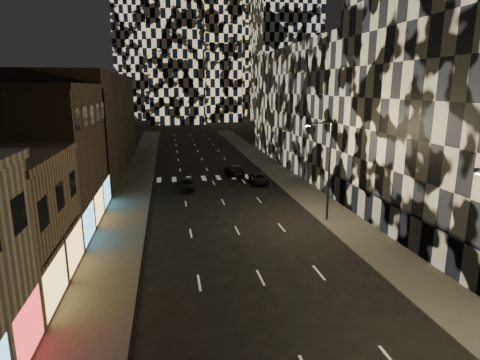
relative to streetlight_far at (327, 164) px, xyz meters
name	(u,v)px	position (x,y,z in m)	size (l,w,h in m)	color
sidewalk_left	(136,180)	(-18.35, 20.00, -5.28)	(4.00, 120.00, 0.15)	#47443F
sidewalk_right	(282,175)	(1.65, 20.00, -5.28)	(4.00, 120.00, 0.15)	#47443F
curb_left	(152,180)	(-16.25, 20.00, -5.28)	(0.20, 120.00, 0.15)	#4C4C47
curb_right	(267,175)	(-0.45, 20.00, -5.28)	(0.20, 120.00, 0.15)	#4C4C47
retail_brown	(35,159)	(-25.35, 3.50, 0.65)	(10.00, 15.00, 12.00)	#473728
retail_filler_left	(90,122)	(-25.35, 30.00, 1.65)	(10.00, 40.00, 14.00)	#473728
midrise_base	(397,222)	(3.95, -5.50, -3.85)	(0.60, 25.00, 3.00)	#383838
midrise_filler_right	(332,108)	(11.65, 27.00, 3.65)	(16.00, 40.00, 18.00)	#232326
streetlight_far	(327,164)	(0.00, 0.00, 0.00)	(2.55, 0.25, 9.00)	black
car_dark_midlane	(187,184)	(-11.85, 14.19, -4.64)	(1.68, 4.17, 1.42)	black
car_dark_oncoming	(235,170)	(-4.93, 20.99, -4.60)	(2.12, 5.21, 1.51)	black
car_dark_rightlane	(259,179)	(-2.70, 15.55, -4.71)	(2.12, 4.61, 1.28)	black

